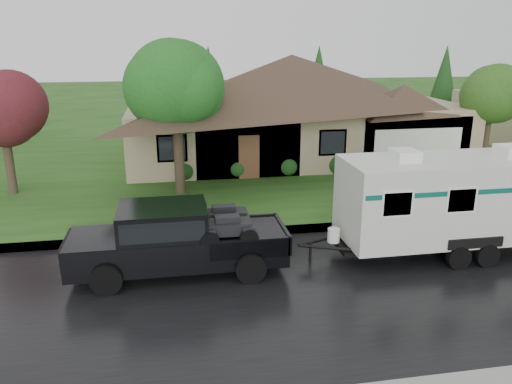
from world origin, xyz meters
TOP-DOWN VIEW (x-y plane):
  - ground at (0.00, 0.00)m, footprint 140.00×140.00m
  - road at (0.00, -2.00)m, footprint 140.00×8.00m
  - curb at (0.00, 2.25)m, footprint 140.00×0.50m
  - lawn at (0.00, 15.00)m, footprint 140.00×26.00m
  - house_main at (2.29, 13.84)m, footprint 19.44×10.80m
  - tree_left_green at (-4.57, 7.21)m, footprint 4.02×4.02m
  - tree_red at (-11.75, 8.36)m, footprint 3.13×3.13m
  - tree_right_green at (11.64, 9.76)m, footprint 3.12×3.12m
  - shrub_row at (2.00, 9.30)m, footprint 13.60×1.00m
  - pickup_truck at (-4.94, -0.30)m, footprint 6.20×2.36m
  - travel_trailer at (3.88, -0.30)m, footprint 7.65×2.69m

SIDE VIEW (x-z plane):
  - ground at x=0.00m, z-range 0.00..0.00m
  - road at x=0.00m, z-range 0.00..0.01m
  - curb at x=0.00m, z-range 0.00..0.15m
  - lawn at x=0.00m, z-range 0.00..0.15m
  - shrub_row at x=2.00m, z-range 0.15..1.15m
  - pickup_truck at x=-4.94m, z-range 0.07..2.14m
  - travel_trailer at x=3.88m, z-range 0.10..3.54m
  - house_main at x=2.29m, z-range 0.14..7.04m
  - tree_right_green at x=11.64m, z-range 1.15..6.31m
  - tree_red at x=-11.75m, z-range 1.15..6.33m
  - tree_left_green at x=-4.57m, z-range 1.44..8.09m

